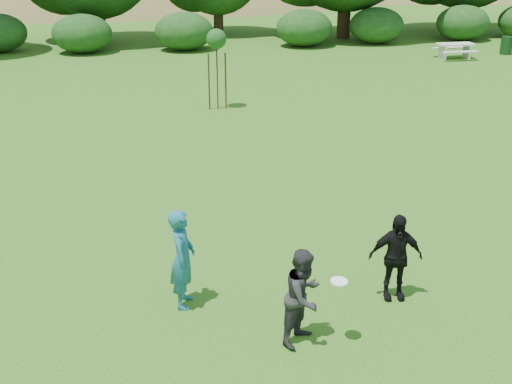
# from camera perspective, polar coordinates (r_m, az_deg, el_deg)

# --- Properties ---
(ground) EXTENTS (120.00, 120.00, 0.00)m
(ground) POSITION_cam_1_polar(r_m,az_deg,el_deg) (11.04, 2.97, -11.22)
(ground) COLOR #19470C
(ground) RESTS_ON ground
(player_teal) EXTENTS (0.55, 0.72, 1.80)m
(player_teal) POSITION_cam_1_polar(r_m,az_deg,el_deg) (11.04, -6.56, -5.90)
(player_teal) COLOR #195D73
(player_teal) RESTS_ON ground
(player_grey) EXTENTS (0.98, 0.98, 1.61)m
(player_grey) POSITION_cam_1_polar(r_m,az_deg,el_deg) (10.13, 4.27, -9.24)
(player_grey) COLOR #28272A
(player_grey) RESTS_ON ground
(player_black) EXTENTS (0.99, 0.52, 1.61)m
(player_black) POSITION_cam_1_polar(r_m,az_deg,el_deg) (11.48, 12.28, -5.66)
(player_black) COLOR black
(player_black) RESTS_ON ground
(trash_can_near) EXTENTS (0.60, 0.60, 0.90)m
(trash_can_near) POSITION_cam_1_polar(r_m,az_deg,el_deg) (36.17, 21.38, 12.04)
(trash_can_near) COLOR #123316
(trash_can_near) RESTS_ON ground
(frisbee) EXTENTS (0.27, 0.27, 0.04)m
(frisbee) POSITION_cam_1_polar(r_m,az_deg,el_deg) (9.95, 7.40, -7.91)
(frisbee) COLOR white
(frisbee) RESTS_ON ground
(sapling) EXTENTS (0.70, 0.70, 2.85)m
(sapling) POSITION_cam_1_polar(r_m,az_deg,el_deg) (22.98, -3.54, 13.24)
(sapling) COLOR #3A2816
(sapling) RESTS_ON ground
(picnic_table) EXTENTS (1.80, 1.48, 0.76)m
(picnic_table) POSITION_cam_1_polar(r_m,az_deg,el_deg) (34.05, 17.29, 12.10)
(picnic_table) COLOR beige
(picnic_table) RESTS_ON ground
(hillside) EXTENTS (150.00, 72.00, 52.00)m
(hillside) POSITION_cam_1_polar(r_m,az_deg,el_deg) (79.45, -9.39, 9.11)
(hillside) COLOR olive
(hillside) RESTS_ON ground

